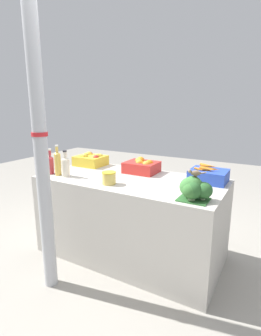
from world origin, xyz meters
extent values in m
plane|color=gray|center=(0.00, 0.00, 0.00)|extent=(10.00, 10.00, 0.00)
cube|color=#B7B2A8|center=(0.00, 0.00, 0.40)|extent=(1.74, 0.85, 0.80)
cylinder|color=#B7BABF|center=(-0.36, -0.73, 1.15)|extent=(0.11, 0.11, 2.30)
cylinder|color=red|center=(-0.36, -0.73, 1.26)|extent=(0.12, 0.12, 0.03)
cube|color=gold|center=(-0.67, 0.25, 0.85)|extent=(0.32, 0.28, 0.11)
sphere|color=gold|center=(-0.74, 0.26, 0.90)|extent=(0.07, 0.07, 0.07)
sphere|color=gold|center=(-0.61, 0.25, 0.89)|extent=(0.07, 0.07, 0.07)
sphere|color=gold|center=(-0.59, 0.27, 0.90)|extent=(0.08, 0.08, 0.08)
sphere|color=red|center=(-0.56, 0.21, 0.90)|extent=(0.07, 0.07, 0.07)
sphere|color=#BC562D|center=(-0.75, 0.34, 0.90)|extent=(0.08, 0.08, 0.08)
sphere|color=gold|center=(-0.73, 0.18, 0.90)|extent=(0.06, 0.06, 0.06)
sphere|color=gold|center=(-0.75, 0.32, 0.90)|extent=(0.08, 0.08, 0.08)
sphere|color=gold|center=(-0.57, 0.30, 0.89)|extent=(0.08, 0.08, 0.08)
sphere|color=gold|center=(-0.70, 0.19, 0.91)|extent=(0.07, 0.07, 0.07)
cube|color=red|center=(-0.01, 0.25, 0.85)|extent=(0.32, 0.28, 0.11)
sphere|color=orange|center=(-0.02, 0.22, 0.90)|extent=(0.08, 0.08, 0.08)
sphere|color=orange|center=(0.07, 0.26, 0.89)|extent=(0.09, 0.09, 0.09)
sphere|color=orange|center=(-0.07, 0.30, 0.90)|extent=(0.08, 0.08, 0.08)
sphere|color=orange|center=(-0.05, 0.31, 0.90)|extent=(0.09, 0.09, 0.09)
sphere|color=orange|center=(0.07, 0.20, 0.89)|extent=(0.08, 0.08, 0.08)
cube|color=#2847B7|center=(0.67, 0.25, 0.85)|extent=(0.32, 0.28, 0.11)
cone|color=orange|center=(0.66, 0.25, 0.92)|extent=(0.15, 0.04, 0.02)
cone|color=orange|center=(0.64, 0.36, 0.92)|extent=(0.17, 0.07, 0.03)
cone|color=orange|center=(0.70, 0.22, 0.92)|extent=(0.16, 0.08, 0.03)
cone|color=orange|center=(0.64, 0.20, 0.91)|extent=(0.13, 0.03, 0.02)
cone|color=orange|center=(0.68, 0.19, 0.92)|extent=(0.12, 0.06, 0.02)
cone|color=orange|center=(0.61, 0.21, 0.91)|extent=(0.13, 0.03, 0.02)
cone|color=orange|center=(0.66, 0.20, 0.93)|extent=(0.13, 0.04, 0.03)
cone|color=orange|center=(0.65, 0.32, 0.93)|extent=(0.13, 0.05, 0.03)
cone|color=orange|center=(0.65, 0.32, 0.92)|extent=(0.14, 0.06, 0.03)
cube|color=#2D602D|center=(0.69, -0.28, 0.80)|extent=(0.22, 0.18, 0.01)
ellipsoid|color=#427F3D|center=(0.66, -0.28, 0.89)|extent=(0.14, 0.14, 0.14)
cylinder|color=#B2C693|center=(0.66, -0.28, 0.82)|extent=(0.03, 0.03, 0.02)
ellipsoid|color=#2D602D|center=(0.69, -0.31, 0.88)|extent=(0.12, 0.12, 0.13)
cylinder|color=#B2C693|center=(0.69, -0.31, 0.82)|extent=(0.03, 0.03, 0.02)
ellipsoid|color=#427F3D|center=(0.68, -0.27, 0.90)|extent=(0.14, 0.14, 0.15)
cylinder|color=#B2C693|center=(0.68, -0.27, 0.82)|extent=(0.03, 0.03, 0.02)
ellipsoid|color=#2D602D|center=(0.75, -0.26, 0.87)|extent=(0.13, 0.13, 0.12)
cylinder|color=#B2C693|center=(0.75, -0.26, 0.82)|extent=(0.03, 0.03, 0.02)
ellipsoid|color=#387033|center=(0.68, -0.32, 0.88)|extent=(0.12, 0.12, 0.12)
cylinder|color=#B2C693|center=(0.68, -0.32, 0.82)|extent=(0.03, 0.03, 0.02)
cylinder|color=#B2333D|center=(-0.78, -0.25, 0.88)|extent=(0.07, 0.07, 0.16)
cone|color=#B2333D|center=(-0.78, -0.25, 0.97)|extent=(0.07, 0.07, 0.03)
cylinder|color=#B2333D|center=(-0.78, -0.25, 1.01)|extent=(0.03, 0.03, 0.05)
cylinder|color=silver|center=(-0.78, -0.25, 1.04)|extent=(0.04, 0.04, 0.01)
cylinder|color=gold|center=(-0.68, -0.25, 0.90)|extent=(0.06, 0.06, 0.21)
cone|color=gold|center=(-0.68, -0.25, 1.02)|extent=(0.06, 0.06, 0.02)
cylinder|color=gold|center=(-0.68, -0.25, 1.06)|extent=(0.03, 0.03, 0.05)
cylinder|color=silver|center=(-0.68, -0.25, 1.09)|extent=(0.03, 0.03, 0.01)
cylinder|color=beige|center=(-0.58, -0.25, 0.88)|extent=(0.08, 0.08, 0.17)
cone|color=beige|center=(-0.58, -0.25, 0.98)|extent=(0.08, 0.08, 0.02)
cylinder|color=beige|center=(-0.58, -0.25, 1.01)|extent=(0.03, 0.03, 0.05)
cylinder|color=#2D2D33|center=(-0.58, -0.25, 1.05)|extent=(0.04, 0.04, 0.01)
cylinder|color=#DBBC56|center=(-0.07, -0.26, 0.85)|extent=(0.12, 0.12, 0.10)
cylinder|color=gold|center=(-0.07, -0.26, 0.90)|extent=(0.12, 0.12, 0.01)
cube|color=#4C3D2D|center=(0.69, -0.27, 0.98)|extent=(0.02, 0.02, 0.01)
ellipsoid|color=#7A664C|center=(0.69, -0.27, 1.00)|extent=(0.08, 0.06, 0.04)
sphere|color=#897556|center=(0.65, -0.29, 1.01)|extent=(0.03, 0.03, 0.03)
cone|color=#4C3D28|center=(0.64, -0.29, 1.01)|extent=(0.02, 0.01, 0.01)
cube|color=#7A664C|center=(0.74, -0.25, 1.00)|extent=(0.04, 0.03, 0.01)
camera|label=1|loc=(1.18, -2.08, 1.47)|focal=28.00mm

